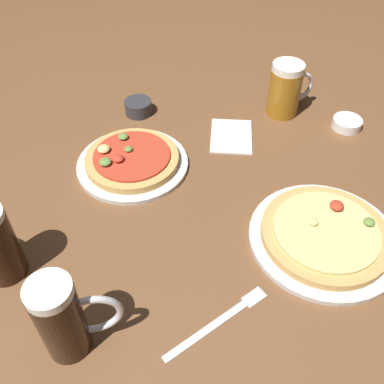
{
  "coord_description": "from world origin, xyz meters",
  "views": [
    {
      "loc": [
        0.03,
        -0.69,
        0.71
      ],
      "look_at": [
        0.0,
        0.0,
        0.02
      ],
      "focal_mm": 40.67,
      "sensor_mm": 36.0,
      "label": 1
    }
  ],
  "objects": [
    {
      "name": "napkin_folded",
      "position": [
        0.09,
        0.23,
        0.0
      ],
      "size": [
        0.11,
        0.15,
        0.01
      ],
      "primitive_type": "cube",
      "rotation": [
        0.0,
        0.0,
        -0.03
      ],
      "color": "silver",
      "rests_on": "ground_plane"
    },
    {
      "name": "ramekin_butter",
      "position": [
        -0.17,
        0.33,
        0.02
      ],
      "size": [
        0.08,
        0.08,
        0.04
      ],
      "primitive_type": "cylinder",
      "color": "#333338",
      "rests_on": "ground_plane"
    },
    {
      "name": "pizza_plate_far",
      "position": [
        -0.15,
        0.1,
        0.02
      ],
      "size": [
        0.27,
        0.27,
        0.05
      ],
      "color": "silver",
      "rests_on": "ground_plane"
    },
    {
      "name": "pizza_plate_near",
      "position": [
        0.28,
        -0.11,
        0.02
      ],
      "size": [
        0.31,
        0.31,
        0.05
      ],
      "color": "silver",
      "rests_on": "ground_plane"
    },
    {
      "name": "fork_left",
      "position": [
        0.06,
        -0.31,
        0.0
      ],
      "size": [
        0.19,
        0.16,
        0.01
      ],
      "color": "silver",
      "rests_on": "ground_plane"
    },
    {
      "name": "beer_mug_amber",
      "position": [
        0.24,
        0.35,
        0.07
      ],
      "size": [
        0.13,
        0.1,
        0.15
      ],
      "color": "#9E6619",
      "rests_on": "ground_plane"
    },
    {
      "name": "ground_plane",
      "position": [
        0.0,
        0.0,
        -0.01
      ],
      "size": [
        2.4,
        2.4,
        0.03
      ],
      "primitive_type": "cube",
      "color": "brown"
    },
    {
      "name": "ramekin_sauce",
      "position": [
        0.41,
        0.29,
        0.01
      ],
      "size": [
        0.08,
        0.08,
        0.03
      ],
      "primitive_type": "cylinder",
      "color": "white",
      "rests_on": "ground_plane"
    },
    {
      "name": "beer_mug_dark",
      "position": [
        -0.19,
        -0.36,
        0.09
      ],
      "size": [
        0.14,
        0.07,
        0.18
      ],
      "color": "black",
      "rests_on": "ground_plane"
    }
  ]
}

